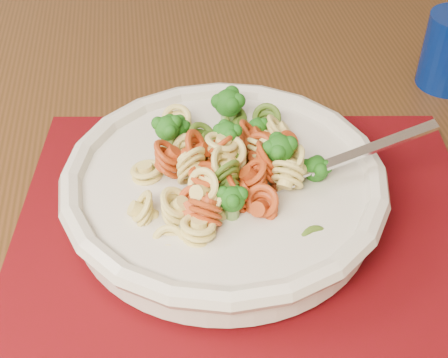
{
  "coord_description": "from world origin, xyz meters",
  "views": [
    {
      "loc": [
        0.67,
        0.18,
        1.09
      ],
      "look_at": [
        0.69,
        0.58,
        0.74
      ],
      "focal_mm": 50.0,
      "sensor_mm": 36.0,
      "label": 1
    }
  ],
  "objects": [
    {
      "name": "pasta_broccoli_heap",
      "position": [
        0.69,
        0.58,
        0.74
      ],
      "size": [
        0.24,
        0.24,
        0.06
      ],
      "primitive_type": null,
      "color": "#D8C86B",
      "rests_on": "pasta_bowl"
    },
    {
      "name": "pasta_bowl",
      "position": [
        0.69,
        0.58,
        0.73
      ],
      "size": [
        0.28,
        0.28,
        0.05
      ],
      "color": "beige",
      "rests_on": "placemat"
    },
    {
      "name": "fork",
      "position": [
        0.74,
        0.57,
        0.74
      ],
      "size": [
        0.18,
        0.04,
        0.08
      ],
      "primitive_type": null,
      "rotation": [
        0.0,
        -0.35,
        0.12
      ],
      "color": "silver",
      "rests_on": "pasta_bowl"
    },
    {
      "name": "placemat",
      "position": [
        0.71,
        0.57,
        0.7
      ],
      "size": [
        0.42,
        0.33,
        0.0
      ],
      "primitive_type": "cube",
      "rotation": [
        0.0,
        0.0,
        -0.03
      ],
      "color": "#5B030F",
      "rests_on": "dining_table"
    },
    {
      "name": "dining_table",
      "position": [
        0.74,
        0.66,
        0.59
      ],
      "size": [
        1.37,
        0.96,
        0.69
      ],
      "rotation": [
        0.0,
        0.0,
        0.1
      ],
      "color": "#492B14",
      "rests_on": "ground"
    }
  ]
}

